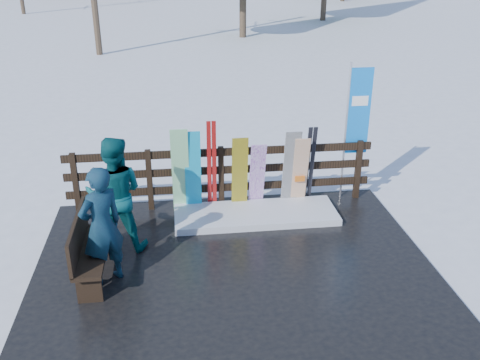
{
  "coord_description": "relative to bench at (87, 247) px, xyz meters",
  "views": [
    {
      "loc": [
        -0.78,
        -6.76,
        4.57
      ],
      "look_at": [
        0.2,
        1.0,
        1.1
      ],
      "focal_mm": 40.0,
      "sensor_mm": 36.0,
      "label": 1
    }
  ],
  "objects": [
    {
      "name": "fence",
      "position": [
        2.13,
        2.14,
        0.14
      ],
      "size": [
        5.6,
        0.1,
        1.15
      ],
      "color": "black",
      "rests_on": "deck"
    },
    {
      "name": "snowboard_4",
      "position": [
        3.38,
        1.92,
        0.23
      ],
      "size": [
        0.29,
        0.28,
        1.5
      ],
      "primitive_type": "cube",
      "rotation": [
        0.17,
        0.0,
        0.0
      ],
      "color": "black",
      "rests_on": "deck"
    },
    {
      "name": "snowboard_1",
      "position": [
        1.39,
        1.92,
        0.3
      ],
      "size": [
        0.3,
        0.32,
        1.63
      ],
      "primitive_type": "cube",
      "rotation": [
        0.18,
        0.0,
        0.0
      ],
      "color": "white",
      "rests_on": "deck"
    },
    {
      "name": "snowboard_0",
      "position": [
        1.61,
        1.92,
        0.27
      ],
      "size": [
        0.29,
        0.22,
        1.57
      ],
      "primitive_type": "cube",
      "rotation": [
        0.12,
        0.0,
        0.0
      ],
      "color": "#13A5D2",
      "rests_on": "deck"
    },
    {
      "name": "ski_pair_a",
      "position": [
        1.95,
        1.99,
        0.34
      ],
      "size": [
        0.16,
        0.2,
        1.72
      ],
      "color": "maroon",
      "rests_on": "deck"
    },
    {
      "name": "ski_pair_b",
      "position": [
        3.74,
        1.99,
        0.26
      ],
      "size": [
        0.17,
        0.27,
        1.55
      ],
      "color": "black",
      "rests_on": "deck"
    },
    {
      "name": "snowboard_2",
      "position": [
        2.45,
        1.92,
        0.19
      ],
      "size": [
        0.29,
        0.2,
        1.41
      ],
      "primitive_type": "cube",
      "rotation": [
        0.13,
        0.0,
        0.0
      ],
      "color": "yellow",
      "rests_on": "deck"
    },
    {
      "name": "person_front",
      "position": [
        0.25,
        -0.11,
        0.38
      ],
      "size": [
        0.77,
        0.73,
        1.78
      ],
      "primitive_type": "imported",
      "rotation": [
        0.0,
        0.0,
        3.79
      ],
      "color": "#103946",
      "rests_on": "deck"
    },
    {
      "name": "snowboard_5",
      "position": [
        3.55,
        1.92,
        0.17
      ],
      "size": [
        0.28,
        0.28,
        1.36
      ],
      "primitive_type": "cube",
      "rotation": [
        0.19,
        0.0,
        0.0
      ],
      "color": "silver",
      "rests_on": "deck"
    },
    {
      "name": "deck",
      "position": [
        2.13,
        -0.06,
        -0.56
      ],
      "size": [
        6.0,
        5.0,
        0.08
      ],
      "primitive_type": "cube",
      "color": "black",
      "rests_on": "ground"
    },
    {
      "name": "snowboard_3",
      "position": [
        2.76,
        1.92,
        0.14
      ],
      "size": [
        0.27,
        0.37,
        1.3
      ],
      "primitive_type": "cube",
      "rotation": [
        0.26,
        0.0,
        0.0
      ],
      "color": "white",
      "rests_on": "deck"
    },
    {
      "name": "bench",
      "position": [
        0.0,
        0.0,
        0.0
      ],
      "size": [
        0.41,
        1.5,
        0.97
      ],
      "color": "black",
      "rests_on": "deck"
    },
    {
      "name": "ground",
      "position": [
        2.13,
        -0.06,
        -0.6
      ],
      "size": [
        700.0,
        700.0,
        0.0
      ],
      "primitive_type": "plane",
      "color": "white",
      "rests_on": "ground"
    },
    {
      "name": "person_back",
      "position": [
        0.36,
        0.82,
        0.42
      ],
      "size": [
        0.96,
        0.77,
        1.87
      ],
      "primitive_type": "imported",
      "rotation": [
        0.0,
        0.0,
        3.07
      ],
      "color": "#0B4D53",
      "rests_on": "deck"
    },
    {
      "name": "snow_patch",
      "position": [
        2.69,
        1.54,
        -0.46
      ],
      "size": [
        2.88,
        1.0,
        0.12
      ],
      "primitive_type": "cube",
      "color": "white",
      "rests_on": "deck"
    },
    {
      "name": "rental_flag",
      "position": [
        4.61,
        2.19,
        1.09
      ],
      "size": [
        0.45,
        0.04,
        2.6
      ],
      "color": "silver",
      "rests_on": "deck"
    }
  ]
}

